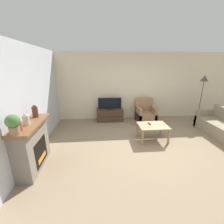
# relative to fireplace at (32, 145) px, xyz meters

# --- Properties ---
(ground_plane) EXTENTS (24.00, 24.00, 0.00)m
(ground_plane) POSITION_rel_fireplace_xyz_m (2.96, 0.57, -0.54)
(ground_plane) COLOR #89755B
(wall_back) EXTENTS (12.00, 0.06, 2.70)m
(wall_back) POSITION_rel_fireplace_xyz_m (2.96, 3.10, 0.81)
(wall_back) COLOR beige
(wall_back) RESTS_ON ground
(wall_left) EXTENTS (0.06, 12.00, 2.70)m
(wall_left) POSITION_rel_fireplace_xyz_m (-0.20, 0.57, 0.81)
(wall_left) COLOR silver
(wall_left) RESTS_ON ground
(fireplace) EXTENTS (0.46, 1.24, 1.07)m
(fireplace) POSITION_rel_fireplace_xyz_m (0.00, 0.00, 0.00)
(fireplace) COLOR slate
(fireplace) RESTS_ON ground
(mantel_vase_left) EXTENTS (0.12, 0.12, 0.21)m
(mantel_vase_left) POSITION_rel_fireplace_xyz_m (0.02, -0.37, 0.62)
(mantel_vase_left) COLOR #994C3D
(mantel_vase_left) RESTS_ON fireplace
(mantel_vase_centre_left) EXTENTS (0.13, 0.13, 0.24)m
(mantel_vase_centre_left) POSITION_rel_fireplace_xyz_m (0.02, -0.09, 0.63)
(mantel_vase_centre_left) COLOR beige
(mantel_vase_centre_left) RESTS_ON fireplace
(mantel_vase_right) EXTENTS (0.13, 0.13, 0.29)m
(mantel_vase_right) POSITION_rel_fireplace_xyz_m (0.02, 0.37, 0.66)
(mantel_vase_right) COLOR #512D23
(mantel_vase_right) RESTS_ON fireplace
(potted_plant) EXTENTS (0.24, 0.24, 0.36)m
(potted_plant) POSITION_rel_fireplace_xyz_m (0.02, -0.53, 0.73)
(potted_plant) COLOR #936B4C
(potted_plant) RESTS_ON fireplace
(tv_stand) EXTENTS (1.06, 0.49, 0.49)m
(tv_stand) POSITION_rel_fireplace_xyz_m (1.91, 2.79, -0.30)
(tv_stand) COLOR #422D1E
(tv_stand) RESTS_ON ground
(tv) EXTENTS (0.93, 0.18, 0.47)m
(tv) POSITION_rel_fireplace_xyz_m (1.91, 2.79, 0.16)
(tv) COLOR black
(tv) RESTS_ON tv_stand
(armchair) EXTENTS (0.70, 0.76, 0.93)m
(armchair) POSITION_rel_fireplace_xyz_m (3.31, 2.52, -0.25)
(armchair) COLOR #937051
(armchair) RESTS_ON ground
(coffee_table) EXTENTS (0.86, 0.67, 0.48)m
(coffee_table) POSITION_rel_fireplace_xyz_m (3.08, 1.03, -0.13)
(coffee_table) COLOR #A37F56
(coffee_table) RESTS_ON ground
(remote) EXTENTS (0.06, 0.15, 0.02)m
(remote) POSITION_rel_fireplace_xyz_m (3.00, 1.11, -0.06)
(remote) COLOR black
(remote) RESTS_ON coffee_table
(floor_lamp) EXTENTS (0.30, 0.30, 1.84)m
(floor_lamp) POSITION_rel_fireplace_xyz_m (5.43, 2.35, 1.02)
(floor_lamp) COLOR black
(floor_lamp) RESTS_ON ground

